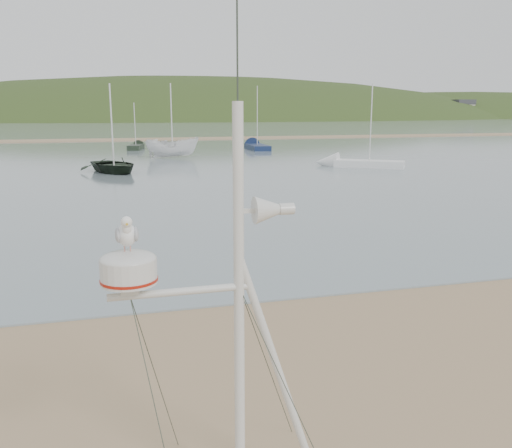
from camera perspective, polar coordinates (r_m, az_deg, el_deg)
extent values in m
plane|color=#8E7252|center=(8.16, -15.57, -19.65)|extent=(560.00, 560.00, 0.00)
cube|color=slate|center=(139.04, -15.52, 9.88)|extent=(560.00, 256.00, 0.04)
cube|color=#8E7252|center=(77.09, -15.53, 8.52)|extent=(560.00, 7.00, 0.07)
ellipsoid|color=#253716|center=(246.62, -5.86, 5.88)|extent=(400.00, 180.00, 80.00)
ellipsoid|color=#253716|center=(302.08, 21.56, 7.49)|extent=(300.00, 135.00, 56.00)
cube|color=beige|center=(203.24, -18.46, 11.38)|extent=(8.40, 6.30, 8.00)
cube|color=beige|center=(203.59, -10.99, 11.77)|extent=(8.40, 6.30, 8.00)
cube|color=beige|center=(207.23, -3.65, 11.96)|extent=(8.40, 6.30, 8.00)
cube|color=beige|center=(213.99, 3.34, 11.97)|extent=(8.40, 6.30, 8.00)
cube|color=beige|center=(223.59, 9.81, 11.82)|extent=(8.40, 6.30, 8.00)
cube|color=beige|center=(235.67, 15.67, 11.56)|extent=(8.40, 6.30, 8.00)
cube|color=beige|center=(249.89, 20.91, 11.22)|extent=(8.40, 6.30, 8.00)
cylinder|color=silver|center=(5.61, -1.78, -9.71)|extent=(0.11, 0.11, 4.30)
cylinder|color=silver|center=(6.04, 2.65, -15.93)|extent=(1.00, 0.09, 2.82)
cylinder|color=silver|center=(5.40, -7.96, -7.06)|extent=(1.40, 0.08, 0.08)
cylinder|color=#2D382D|center=(5.24, -1.98, 17.52)|extent=(0.02, 0.02, 0.97)
cube|color=silver|center=(5.35, -13.17, -6.57)|extent=(0.17, 0.17, 0.10)
cylinder|color=silver|center=(5.30, -13.26, -4.86)|extent=(0.54, 0.54, 0.24)
cylinder|color=#A5190B|center=(5.32, -13.21, -5.69)|extent=(0.55, 0.55, 0.03)
ellipsoid|color=silver|center=(5.26, -13.32, -3.63)|extent=(0.54, 0.54, 0.15)
cone|color=silver|center=(5.38, 1.26, 1.51)|extent=(0.28, 0.28, 0.28)
cylinder|color=silver|center=(5.44, 3.22, 1.61)|extent=(0.15, 0.12, 0.12)
cube|color=silver|center=(5.33, -0.74, 1.41)|extent=(0.22, 0.04, 0.04)
cylinder|color=tan|center=(5.23, -13.67, -2.45)|extent=(0.01, 0.01, 0.08)
cylinder|color=tan|center=(5.23, -13.08, -2.42)|extent=(0.01, 0.01, 0.08)
ellipsoid|color=white|center=(5.21, -13.44, -1.12)|extent=(0.18, 0.29, 0.22)
ellipsoid|color=#A4A6AC|center=(5.19, -14.33, -1.14)|extent=(0.06, 0.23, 0.14)
ellipsoid|color=#A4A6AC|center=(5.20, -12.55, -1.04)|extent=(0.06, 0.23, 0.14)
cone|color=white|center=(5.36, -13.49, -0.99)|extent=(0.10, 0.09, 0.10)
ellipsoid|color=white|center=(5.08, -13.45, -0.38)|extent=(0.09, 0.09, 0.13)
sphere|color=white|center=(5.04, -13.47, 0.21)|extent=(0.10, 0.10, 0.10)
cone|color=gold|center=(4.99, -13.45, 0.03)|extent=(0.02, 0.05, 0.02)
imported|color=black|center=(37.44, -14.89, 8.88)|extent=(3.51, 2.32, 4.77)
imported|color=white|center=(47.92, -8.85, 9.64)|extent=(1.99, 1.96, 4.60)
cube|color=#122042|center=(57.39, 0.13, 8.11)|extent=(1.99, 5.51, 0.50)
cone|color=#122042|center=(60.78, -0.59, 8.33)|extent=(1.83, 1.98, 1.74)
cylinder|color=silver|center=(57.26, 0.13, 11.34)|extent=(0.08, 0.08, 5.98)
cube|color=white|center=(40.57, 11.83, 6.22)|extent=(4.97, 4.13, 0.50)
cone|color=white|center=(41.12, 7.43, 6.45)|extent=(2.33, 2.29, 1.58)
cylinder|color=silver|center=(40.39, 12.01, 10.42)|extent=(0.08, 0.08, 5.45)
cube|color=black|center=(58.70, -12.53, 7.91)|extent=(2.04, 4.09, 0.50)
cone|color=black|center=(61.17, -12.16, 8.09)|extent=(1.51, 1.60, 1.25)
cylinder|color=silver|center=(58.59, -12.64, 10.26)|extent=(0.08, 0.08, 4.30)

